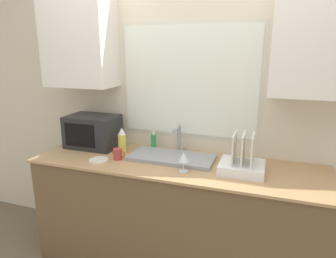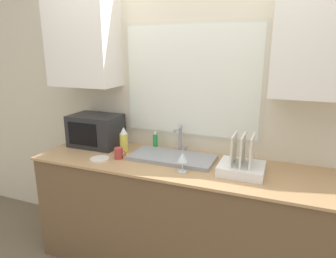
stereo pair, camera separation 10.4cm
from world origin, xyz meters
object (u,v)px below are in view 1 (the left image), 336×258
at_px(faucet, 179,137).
at_px(dish_rack, 242,164).
at_px(mug_near_sink, 118,154).
at_px(wine_glass, 184,158).
at_px(soap_bottle, 153,141).
at_px(spray_bottle, 122,141).
at_px(microwave, 93,131).

relative_size(faucet, dish_rack, 0.76).
relative_size(mug_near_sink, wine_glass, 0.70).
bearing_deg(soap_bottle, faucet, -2.10).
height_order(spray_bottle, mug_near_sink, spray_bottle).
bearing_deg(mug_near_sink, microwave, 148.99).
height_order(spray_bottle, wine_glass, spray_bottle).
bearing_deg(microwave, mug_near_sink, -31.01).
bearing_deg(microwave, spray_bottle, -10.48).
xyz_separation_m(microwave, wine_glass, (0.95, -0.29, -0.04)).
height_order(mug_near_sink, wine_glass, wine_glass).
xyz_separation_m(faucet, soap_bottle, (-0.24, 0.01, -0.07)).
xyz_separation_m(faucet, wine_glass, (0.16, -0.39, -0.03)).
bearing_deg(spray_bottle, soap_bottle, 36.91).
bearing_deg(soap_bottle, spray_bottle, -143.09).
relative_size(microwave, wine_glass, 3.04).
bearing_deg(spray_bottle, microwave, 169.52).
height_order(dish_rack, soap_bottle, dish_rack).
bearing_deg(spray_bottle, mug_near_sink, -74.75).
distance_m(faucet, mug_near_sink, 0.54).
height_order(faucet, spray_bottle, faucet).
height_order(soap_bottle, mug_near_sink, soap_bottle).
bearing_deg(soap_bottle, wine_glass, -45.29).
relative_size(spray_bottle, wine_glass, 1.49).
bearing_deg(dish_rack, spray_bottle, 174.51).
height_order(microwave, wine_glass, microwave).
relative_size(faucet, microwave, 0.53).
bearing_deg(spray_bottle, wine_glass, -20.55).
distance_m(dish_rack, soap_bottle, 0.85).
bearing_deg(faucet, mug_near_sink, -142.25).
xyz_separation_m(dish_rack, spray_bottle, (-1.03, 0.10, 0.04)).
distance_m(mug_near_sink, wine_glass, 0.58).
relative_size(microwave, mug_near_sink, 4.36).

